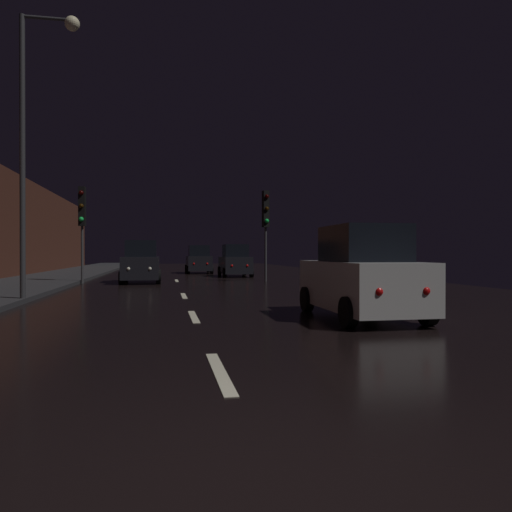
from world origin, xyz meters
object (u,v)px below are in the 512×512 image
(streetlamp_overhead, at_px, (37,116))
(car_distant_taillights, at_px, (199,260))
(car_parked_right_far, at_px, (235,262))
(traffic_light_far_right, at_px, (266,216))
(car_parked_right_near, at_px, (361,276))
(traffic_light_far_left, at_px, (82,213))
(car_approaching_headlights, at_px, (141,263))

(streetlamp_overhead, xyz_separation_m, car_distant_taillights, (6.20, 20.97, -4.59))
(streetlamp_overhead, relative_size, car_parked_right_far, 2.13)
(traffic_light_far_right, xyz_separation_m, car_parked_right_near, (-0.80, -14.61, -2.47))
(streetlamp_overhead, distance_m, car_parked_right_near, 10.51)
(traffic_light_far_left, xyz_separation_m, car_approaching_headlights, (2.77, 0.39, -2.43))
(traffic_light_far_left, distance_m, streetlamp_overhead, 9.71)
(streetlamp_overhead, distance_m, car_distant_taillights, 22.34)
(traffic_light_far_right, relative_size, car_approaching_headlights, 1.13)
(car_approaching_headlights, height_order, car_parked_right_far, car_approaching_headlights)
(streetlamp_overhead, bearing_deg, car_parked_right_far, 62.29)
(car_parked_right_far, bearing_deg, car_approaching_headlights, 135.15)
(car_approaching_headlights, height_order, car_distant_taillights, car_approaching_headlights)
(streetlamp_overhead, bearing_deg, traffic_light_far_right, 47.48)
(traffic_light_far_right, height_order, car_distant_taillights, traffic_light_far_right)
(car_parked_right_near, distance_m, car_parked_right_far, 20.33)
(car_approaching_headlights, relative_size, car_distant_taillights, 1.03)
(traffic_light_far_left, relative_size, car_approaching_headlights, 1.12)
(streetlamp_overhead, height_order, car_distant_taillights, streetlamp_overhead)
(traffic_light_far_right, bearing_deg, car_approaching_headlights, -99.61)
(traffic_light_far_left, height_order, car_distant_taillights, traffic_light_far_left)
(traffic_light_far_left, bearing_deg, streetlamp_overhead, 5.01)
(traffic_light_far_right, distance_m, car_parked_right_near, 14.84)
(car_distant_taillights, xyz_separation_m, car_parked_right_far, (1.91, -5.53, -0.01))
(car_parked_right_near, xyz_separation_m, car_parked_right_far, (-0.00, 20.33, -0.04))
(traffic_light_far_right, distance_m, streetlamp_overhead, 13.35)
(car_distant_taillights, bearing_deg, car_approaching_headlights, 161.87)
(car_approaching_headlights, xyz_separation_m, car_parked_right_near, (5.55, -14.76, -0.00))
(car_parked_right_far, bearing_deg, traffic_light_far_left, 125.66)
(streetlamp_overhead, xyz_separation_m, car_approaching_headlights, (2.56, 9.86, -4.56))
(car_approaching_headlights, height_order, car_parked_right_near, car_approaching_headlights)
(car_parked_right_near, bearing_deg, traffic_light_far_left, 30.07)
(traffic_light_far_left, height_order, car_parked_right_near, traffic_light_far_left)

